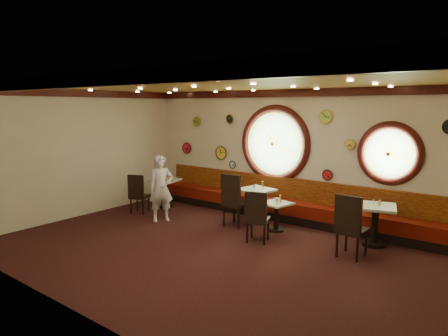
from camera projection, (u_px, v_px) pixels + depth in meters
floor at (222, 252)px, 7.71m from camera, size 9.00×6.00×0.00m
ceiling at (222, 84)px, 7.21m from camera, size 9.00×6.00×0.02m
wall_back at (296, 155)px, 9.82m from camera, size 9.00×0.02×3.20m
wall_front at (79, 201)px, 5.10m from camera, size 9.00×0.02×3.20m
wall_left at (82, 154)px, 10.15m from camera, size 0.02×6.00×3.20m
molding_back at (297, 93)px, 9.55m from camera, size 9.00×0.10×0.18m
molding_front at (76, 80)px, 4.91m from camera, size 9.00×0.10×0.18m
molding_left at (80, 93)px, 9.89m from camera, size 0.10×6.00×0.18m
banquette_base at (289, 217)px, 9.83m from camera, size 8.00×0.55×0.20m
banquette_seat at (289, 207)px, 9.79m from camera, size 8.00×0.55×0.30m
banquette_back at (294, 189)px, 9.90m from camera, size 8.00×0.10×0.55m
porthole_left_glass at (275, 144)px, 10.14m from camera, size 1.66×0.02×1.66m
porthole_left_frame at (275, 144)px, 10.12m from camera, size 1.98×0.18×1.98m
porthole_left_ring at (274, 144)px, 10.10m from camera, size 1.61×0.03×1.61m
porthole_right_glass at (390, 154)px, 8.47m from camera, size 1.10×0.02×1.10m
porthole_right_frame at (390, 154)px, 8.46m from camera, size 1.38×0.18×1.38m
porthole_right_ring at (389, 154)px, 8.43m from camera, size 1.09×0.03×1.09m
wall_clock_0 at (187, 148)px, 11.95m from camera, size 0.32×0.03×0.32m
wall_clock_1 at (197, 122)px, 11.59m from camera, size 0.26×0.03×0.26m
wall_clock_2 at (230, 119)px, 10.85m from camera, size 0.24×0.03×0.24m
wall_clock_3 at (326, 117)px, 9.19m from camera, size 0.30×0.03×0.30m
wall_clock_4 at (233, 165)px, 10.99m from camera, size 0.20×0.03×0.20m
wall_clock_5 at (221, 153)px, 11.18m from camera, size 0.36×0.03×0.36m
wall_clock_6 at (328, 175)px, 9.34m from camera, size 0.24×0.03×0.24m
wall_clock_8 at (350, 144)px, 8.93m from camera, size 0.22×0.03×0.22m
table_a at (165, 189)px, 11.14m from camera, size 0.86×0.86×0.78m
table_b at (256, 201)px, 9.68m from camera, size 0.89×0.89×0.82m
table_c at (276, 213)px, 8.99m from camera, size 0.72×0.72×0.66m
table_d at (375, 220)px, 8.02m from camera, size 0.93×0.93×0.83m
chair_a at (138, 191)px, 10.41m from camera, size 0.57×0.57×0.65m
chair_b at (234, 197)px, 9.24m from camera, size 0.53×0.53×0.78m
chair_c at (257, 213)px, 8.16m from camera, size 0.58×0.58×0.68m
chair_d at (350, 222)px, 7.32m from camera, size 0.54×0.54×0.74m
condiment_a_salt at (163, 177)px, 11.11m from camera, size 0.04×0.04×0.10m
condiment_b_salt at (254, 186)px, 9.67m from camera, size 0.04×0.04×0.10m
condiment_c_salt at (276, 200)px, 8.98m from camera, size 0.04×0.04×0.10m
condiment_d_salt at (374, 202)px, 8.07m from camera, size 0.03×0.03×0.10m
condiment_a_pepper at (164, 178)px, 11.00m from camera, size 0.03×0.03×0.09m
condiment_b_pepper at (254, 187)px, 9.62m from camera, size 0.04×0.04×0.11m
condiment_c_pepper at (278, 201)px, 8.88m from camera, size 0.04×0.04×0.11m
condiment_d_pepper at (379, 203)px, 7.91m from camera, size 0.04×0.04×0.11m
condiment_a_bottle at (168, 176)px, 11.05m from camera, size 0.05×0.05×0.17m
condiment_b_bottle at (263, 185)px, 9.67m from camera, size 0.05×0.05×0.17m
condiment_c_bottle at (280, 199)px, 9.00m from camera, size 0.05×0.05×0.15m
condiment_d_bottle at (380, 202)px, 7.98m from camera, size 0.04×0.04×0.14m
waiter at (161, 188)px, 9.72m from camera, size 0.63×0.71×1.62m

